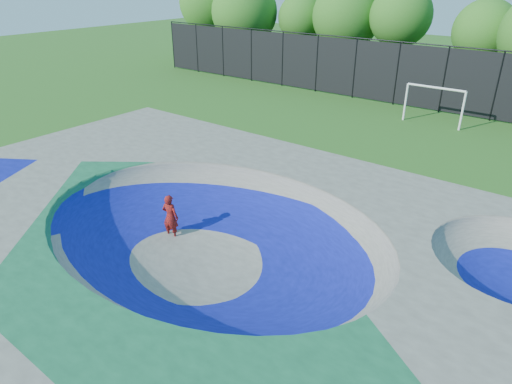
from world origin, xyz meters
TOP-DOWN VIEW (x-y plane):
  - ground at (0.00, 0.00)m, footprint 120.00×120.00m
  - skate_deck at (0.00, 0.00)m, footprint 22.00×14.00m
  - skater at (-2.10, 0.34)m, footprint 0.65×0.50m
  - skateboard at (-2.10, 0.34)m, footprint 0.81×0.36m
  - soccer_goal at (0.48, 18.04)m, footprint 3.34×0.12m
  - fence at (0.00, 21.00)m, footprint 48.09×0.09m
  - treeline at (-2.67, 25.87)m, footprint 53.11×7.51m

SIDE VIEW (x-z plane):
  - ground at x=0.00m, z-range 0.00..0.00m
  - skateboard at x=-2.10m, z-range 0.00..0.05m
  - skate_deck at x=0.00m, z-range 0.00..1.50m
  - skater at x=-2.10m, z-range 0.00..1.57m
  - soccer_goal at x=0.48m, z-range 0.43..2.63m
  - fence at x=0.00m, z-range 0.08..4.12m
  - treeline at x=-2.67m, z-range 0.69..8.96m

